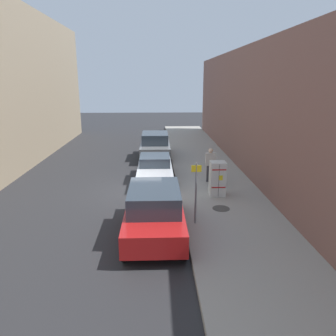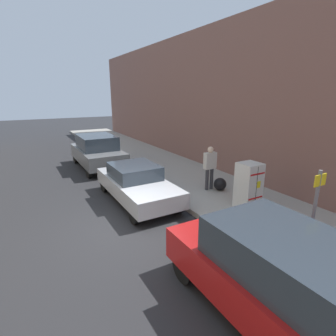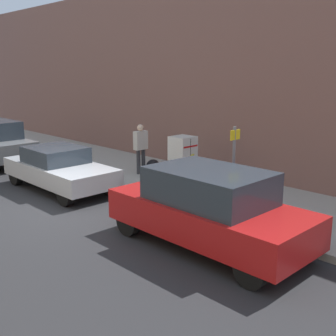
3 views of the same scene
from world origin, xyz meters
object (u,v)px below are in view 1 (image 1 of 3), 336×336
object	(u,v)px
pedestrian_standing_near	(210,162)
parked_suv_red	(154,211)
trash_bag	(217,178)
parked_suv_gray	(155,145)
discarded_refrigerator	(217,179)
parked_sedan_silver	(155,168)
street_sign_post	(196,190)

from	to	relation	value
pedestrian_standing_near	parked_suv_red	distance (m)	6.25
trash_bag	parked_suv_gray	size ratio (longest dim) A/B	0.11
parked_suv_red	parked_suv_gray	bearing A→B (deg)	-90.00
discarded_refrigerator	parked_suv_gray	size ratio (longest dim) A/B	0.35
discarded_refrigerator	pedestrian_standing_near	world-z (taller)	pedestrian_standing_near
discarded_refrigerator	pedestrian_standing_near	size ratio (longest dim) A/B	0.89
parked_suv_gray	discarded_refrigerator	bearing A→B (deg)	109.28
parked_suv_red	parked_sedan_silver	bearing A→B (deg)	-90.00
street_sign_post	trash_bag	world-z (taller)	street_sign_post
pedestrian_standing_near	parked_suv_red	size ratio (longest dim) A/B	0.38
street_sign_post	pedestrian_standing_near	world-z (taller)	street_sign_post
trash_bag	parked_suv_gray	xyz separation A→B (m)	(3.15, -6.35, 0.49)
discarded_refrigerator	trash_bag	bearing A→B (deg)	-100.11
street_sign_post	parked_sedan_silver	xyz separation A→B (m)	(1.49, -5.79, -0.76)
pedestrian_standing_near	parked_suv_gray	size ratio (longest dim) A/B	0.40
pedestrian_standing_near	parked_sedan_silver	distance (m)	2.97
parked_suv_gray	parked_sedan_silver	size ratio (longest dim) A/B	1.03
trash_bag	parked_suv_gray	distance (m)	7.11
pedestrian_standing_near	parked_sedan_silver	bearing A→B (deg)	125.18
pedestrian_standing_near	parked_suv_red	world-z (taller)	pedestrian_standing_near
trash_bag	pedestrian_standing_near	xyz separation A→B (m)	(0.31, -0.30, 0.77)
parked_suv_gray	parked_sedan_silver	bearing A→B (deg)	90.00
parked_sedan_silver	parked_suv_red	world-z (taller)	parked_suv_red
parked_suv_red	discarded_refrigerator	bearing A→B (deg)	-128.96
street_sign_post	trash_bag	distance (m)	5.14
parked_sedan_silver	parked_suv_red	bearing A→B (deg)	90.00
discarded_refrigerator	trash_bag	distance (m)	1.85
pedestrian_standing_near	parked_sedan_silver	xyz separation A→B (m)	(2.84, -0.73, -0.49)
pedestrian_standing_near	street_sign_post	bearing A→B (deg)	-145.38
street_sign_post	parked_suv_gray	distance (m)	11.22
discarded_refrigerator	parked_sedan_silver	size ratio (longest dim) A/B	0.36
discarded_refrigerator	street_sign_post	distance (m)	3.33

